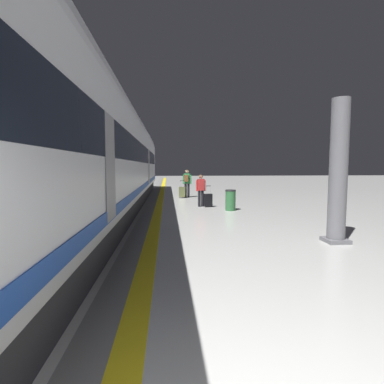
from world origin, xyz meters
The scene contains 9 objects.
safety_line_strip centered at (-1.02, 10.00, 0.00)m, with size 0.36×80.00×0.01m, color yellow.
tactile_edge_band centered at (-1.36, 10.00, 0.00)m, with size 0.64×80.00×0.01m, color slate.
high_speed_train centered at (-3.14, 10.41, 2.51)m, with size 2.94×34.95×4.97m.
passenger_near centered at (1.00, 13.41, 0.91)m, with size 0.47×0.27×1.57m.
suitcase_near centered at (1.32, 13.22, 0.35)m, with size 0.42×0.30×1.02m.
passenger_mid centered at (0.61, 17.71, 1.04)m, with size 0.52×0.41×1.75m.
suitcase_mid centered at (0.30, 17.44, 0.37)m, with size 0.40×0.28×1.07m.
platform_pillar centered at (3.67, 6.37, 1.72)m, with size 0.56×0.56×3.60m.
waste_bin centered at (2.15, 12.03, 0.46)m, with size 0.46×0.46×0.91m.
Camera 1 is at (-0.59, -0.81, 1.93)m, focal length 28.05 mm.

